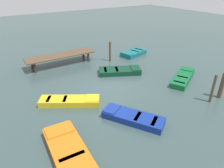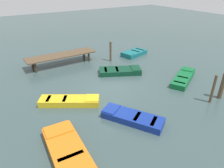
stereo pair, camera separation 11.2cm
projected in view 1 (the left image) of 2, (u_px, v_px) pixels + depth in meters
ground_plane at (112, 88)px, 14.87m from camera, size 80.00×80.00×0.00m
dock_segment at (61, 56)px, 18.64m from camera, size 6.34×1.67×0.95m
rowboat_yellow at (70, 101)px, 12.91m from camera, size 3.74×2.88×0.46m
rowboat_green at (183, 77)px, 16.01m from camera, size 3.82×2.66×0.46m
rowboat_dark_green at (120, 71)px, 17.16m from camera, size 3.73×2.79×0.46m
rowboat_blue at (133, 117)px, 11.39m from camera, size 2.78×3.55×0.46m
rowboat_orange at (70, 154)px, 9.02m from camera, size 1.71×4.22×0.46m
rowboat_teal at (133, 53)px, 21.30m from camera, size 3.01×2.03×0.46m
mooring_piling_far_left at (213, 89)px, 12.80m from camera, size 0.17×0.17×1.94m
mooring_piling_center at (222, 85)px, 13.33m from camera, size 0.28×0.28×1.81m
mooring_piling_near_right at (110, 51)px, 19.42m from camera, size 0.20×0.20×1.92m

